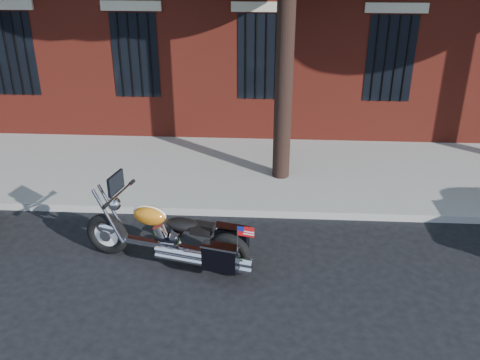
{
  "coord_description": "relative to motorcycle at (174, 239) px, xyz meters",
  "views": [
    {
      "loc": [
        0.24,
        -7.54,
        5.01
      ],
      "look_at": [
        -0.25,
        0.8,
        1.02
      ],
      "focal_mm": 40.0,
      "sensor_mm": 36.0,
      "label": 1
    }
  ],
  "objects": [
    {
      "name": "ground",
      "position": [
        1.23,
        0.36,
        -0.51
      ],
      "size": [
        120.0,
        120.0,
        0.0
      ],
      "primitive_type": "plane",
      "color": "black",
      "rests_on": "ground"
    },
    {
      "name": "sidewalk",
      "position": [
        1.23,
        3.62,
        -0.44
      ],
      "size": [
        40.0,
        3.6,
        0.15
      ],
      "primitive_type": "cube",
      "color": "gray",
      "rests_on": "ground"
    },
    {
      "name": "motorcycle",
      "position": [
        0.0,
        0.0,
        0.0
      ],
      "size": [
        2.85,
        1.3,
        1.51
      ],
      "rotation": [
        0.0,
        0.0,
        -0.24
      ],
      "color": "black",
      "rests_on": "ground"
    },
    {
      "name": "curb",
      "position": [
        1.23,
        1.74,
        -0.44
      ],
      "size": [
        40.0,
        0.16,
        0.15
      ],
      "primitive_type": "cube",
      "color": "gray",
      "rests_on": "ground"
    }
  ]
}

